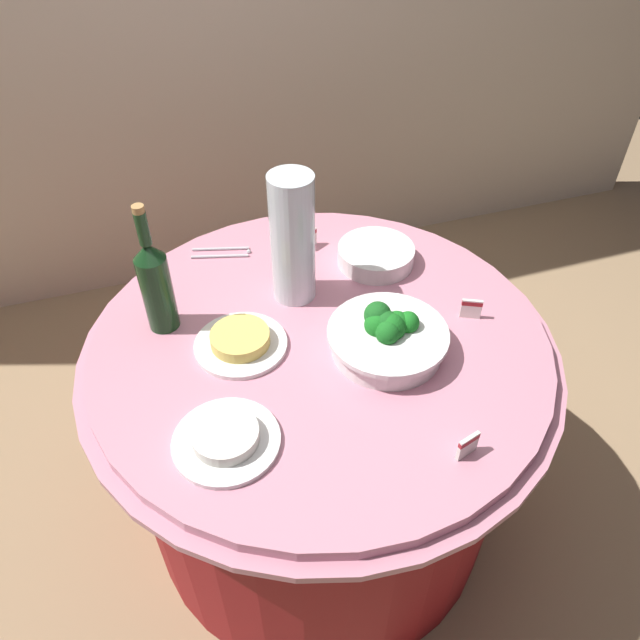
{
  "coord_description": "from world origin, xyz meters",
  "views": [
    {
      "loc": [
        -0.33,
        -0.99,
        1.74
      ],
      "look_at": [
        0.0,
        0.0,
        0.79
      ],
      "focal_mm": 33.66,
      "sensor_mm": 36.0,
      "label": 1
    }
  ],
  "objects": [
    {
      "name": "label_placard_rear",
      "position": [
        0.37,
        -0.05,
        0.77
      ],
      "size": [
        0.05,
        0.03,
        0.05
      ],
      "color": "white",
      "rests_on": "buffet_table"
    },
    {
      "name": "ground_plane",
      "position": [
        0.0,
        0.0,
        0.0
      ],
      "size": [
        6.0,
        6.0,
        0.0
      ],
      "primitive_type": "plane",
      "color": "#9E7F5B"
    },
    {
      "name": "broccoli_bowl",
      "position": [
        0.13,
        -0.09,
        0.79
      ],
      "size": [
        0.28,
        0.28,
        0.12
      ],
      "color": "white",
      "rests_on": "buffet_table"
    },
    {
      "name": "decorative_fruit_vase",
      "position": [
        -0.01,
        0.17,
        0.89
      ],
      "size": [
        0.11,
        0.11,
        0.34
      ],
      "color": "silver",
      "rests_on": "buffet_table"
    },
    {
      "name": "food_plate_noodles",
      "position": [
        -0.19,
        0.02,
        0.76
      ],
      "size": [
        0.22,
        0.22,
        0.04
      ],
      "color": "white",
      "rests_on": "buffet_table"
    },
    {
      "name": "label_placard_mid",
      "position": [
        0.17,
        -0.42,
        0.77
      ],
      "size": [
        0.05,
        0.02,
        0.05
      ],
      "color": "white",
      "rests_on": "buffet_table"
    },
    {
      "name": "plate_stack",
      "position": [
        0.24,
        0.23,
        0.77
      ],
      "size": [
        0.21,
        0.21,
        0.05
      ],
      "color": "white",
      "rests_on": "buffet_table"
    },
    {
      "name": "buffet_table",
      "position": [
        0.0,
        0.0,
        0.38
      ],
      "size": [
        1.16,
        1.16,
        0.74
      ],
      "color": "maroon",
      "rests_on": "ground_plane"
    },
    {
      "name": "food_plate_rice",
      "position": [
        -0.28,
        -0.24,
        0.76
      ],
      "size": [
        0.22,
        0.22,
        0.04
      ],
      "color": "white",
      "rests_on": "buffet_table"
    },
    {
      "name": "serving_tongs",
      "position": [
        -0.15,
        0.4,
        0.74
      ],
      "size": [
        0.17,
        0.08,
        0.01
      ],
      "color": "silver",
      "rests_on": "buffet_table"
    },
    {
      "name": "wine_bottle",
      "position": [
        -0.35,
        0.16,
        0.87
      ],
      "size": [
        0.07,
        0.07,
        0.34
      ],
      "color": "#153618",
      "rests_on": "buffet_table"
    },
    {
      "name": "label_placard_front",
      "position": [
        0.09,
        0.36,
        0.77
      ],
      "size": [
        0.05,
        0.03,
        0.05
      ],
      "color": "white",
      "rests_on": "buffet_table"
    }
  ]
}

